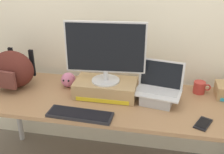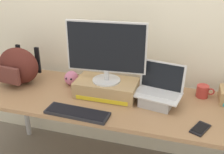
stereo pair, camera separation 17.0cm
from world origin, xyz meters
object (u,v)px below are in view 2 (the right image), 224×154
(coffee_mug, at_px, (203,91))
(cell_phone, at_px, (200,129))
(external_keyboard, at_px, (77,113))
(messenger_backpack, at_px, (18,66))
(plush_toy, at_px, (71,78))
(open_laptop, at_px, (158,96))
(desktop_monitor, at_px, (106,51))
(toner_box_yellow, at_px, (106,88))

(coffee_mug, height_order, cell_phone, coffee_mug)
(external_keyboard, relative_size, messenger_backpack, 1.20)
(plush_toy, bearing_deg, cell_phone, -18.93)
(external_keyboard, distance_m, plush_toy, 0.47)
(open_laptop, xyz_separation_m, plush_toy, (-0.72, 0.11, -0.00))
(external_keyboard, distance_m, cell_phone, 0.81)
(external_keyboard, distance_m, messenger_backpack, 0.74)
(coffee_mug, bearing_deg, desktop_monitor, -165.82)
(external_keyboard, bearing_deg, cell_phone, 6.67)
(toner_box_yellow, xyz_separation_m, open_laptop, (0.39, -0.02, 0.00))
(plush_toy, bearing_deg, desktop_monitor, -15.20)
(open_laptop, xyz_separation_m, cell_phone, (0.30, -0.24, -0.06))
(desktop_monitor, height_order, cell_phone, desktop_monitor)
(toner_box_yellow, xyz_separation_m, cell_phone, (0.70, -0.26, -0.05))
(toner_box_yellow, distance_m, cell_phone, 0.75)
(toner_box_yellow, bearing_deg, open_laptop, -3.39)
(coffee_mug, distance_m, plush_toy, 1.04)
(toner_box_yellow, bearing_deg, messenger_backpack, 179.76)
(open_laptop, distance_m, messenger_backpack, 1.16)
(external_keyboard, relative_size, plush_toy, 3.82)
(desktop_monitor, bearing_deg, messenger_backpack, 174.73)
(external_keyboard, xyz_separation_m, coffee_mug, (0.82, 0.50, 0.04))
(coffee_mug, xyz_separation_m, plush_toy, (-1.04, -0.09, 0.01))
(toner_box_yellow, relative_size, open_laptop, 1.30)
(messenger_backpack, distance_m, plush_toy, 0.45)
(coffee_mug, height_order, plush_toy, plush_toy)
(desktop_monitor, distance_m, plush_toy, 0.45)
(coffee_mug, bearing_deg, plush_toy, -175.11)
(desktop_monitor, bearing_deg, coffee_mug, 9.24)
(messenger_backpack, relative_size, plush_toy, 3.19)
(desktop_monitor, distance_m, coffee_mug, 0.79)
(coffee_mug, distance_m, cell_phone, 0.44)
(toner_box_yellow, distance_m, messenger_backpack, 0.76)
(open_laptop, distance_m, external_keyboard, 0.59)
(open_laptop, bearing_deg, toner_box_yellow, -173.44)
(messenger_backpack, bearing_deg, open_laptop, 4.54)
(desktop_monitor, height_order, open_laptop, desktop_monitor)
(open_laptop, relative_size, messenger_backpack, 0.96)
(external_keyboard, relative_size, coffee_mug, 3.38)
(external_keyboard, xyz_separation_m, cell_phone, (0.80, 0.06, -0.01))
(toner_box_yellow, bearing_deg, external_keyboard, -108.71)
(open_laptop, height_order, plush_toy, open_laptop)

